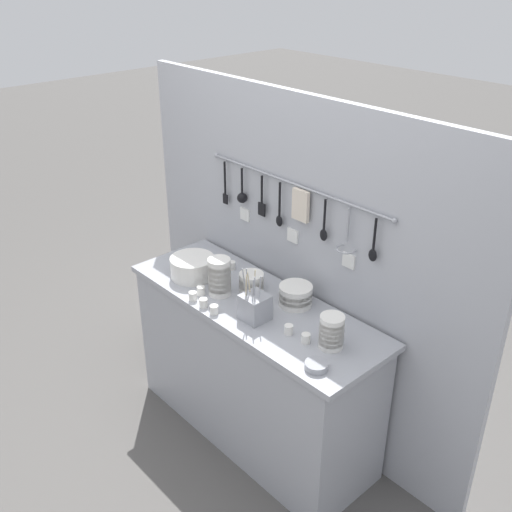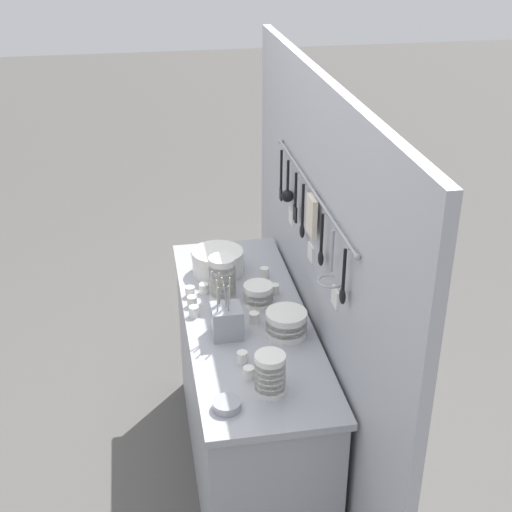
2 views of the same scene
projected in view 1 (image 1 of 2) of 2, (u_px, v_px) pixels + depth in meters
The scene contains 20 objects.
ground_plane at pixel (254, 428), 3.39m from camera, with size 20.00×20.00×0.00m, color #514F4C.
counter at pixel (254, 369), 3.20m from camera, with size 1.47×0.52×0.85m.
back_wall at pixel (295, 269), 3.14m from camera, with size 2.27×0.11×1.85m.
bowl_stack_nested_right at pixel (331, 332), 2.63m from camera, with size 0.11×0.11×0.16m.
bowl_stack_short_front at pixel (296, 295), 2.95m from camera, with size 0.17×0.17×0.11m.
bowl_stack_back_corner at pixel (251, 282), 3.08m from camera, with size 0.13×0.13×0.10m.
bowl_stack_wide_centre at pixel (219, 277), 3.02m from camera, with size 0.12×0.12×0.20m.
plate_stack at pixel (193, 267), 3.21m from camera, with size 0.24×0.24×0.11m.
steel_mixing_bowl at pixel (316, 366), 2.52m from camera, with size 0.10×0.10×0.03m.
cutlery_caddy at pixel (255, 307), 2.83m from camera, with size 0.12×0.12×0.28m.
cup_beside_plates at pixel (203, 303), 2.95m from camera, with size 0.04×0.04×0.05m.
cup_centre at pixel (232, 265), 3.29m from camera, with size 0.04×0.04×0.05m.
cup_edge_near at pixel (253, 275), 3.20m from camera, with size 0.04×0.04×0.05m.
cup_mid_row at pixel (264, 300), 2.98m from camera, with size 0.04×0.04×0.05m.
cup_back_right at pixel (201, 291), 3.05m from camera, with size 0.04×0.04×0.05m.
cup_by_caddy at pixel (176, 259), 3.36m from camera, with size 0.04×0.04×0.05m.
cup_front_left at pixel (214, 310), 2.89m from camera, with size 0.04×0.04×0.05m.
cup_back_left at pixel (306, 338), 2.68m from camera, with size 0.04×0.04×0.05m.
cup_edge_far at pixel (289, 329), 2.74m from camera, with size 0.04×0.04×0.05m.
cup_front_right at pixel (193, 296), 3.00m from camera, with size 0.04×0.04×0.05m.
Camera 1 is at (1.90, -1.71, 2.44)m, focal length 42.00 mm.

